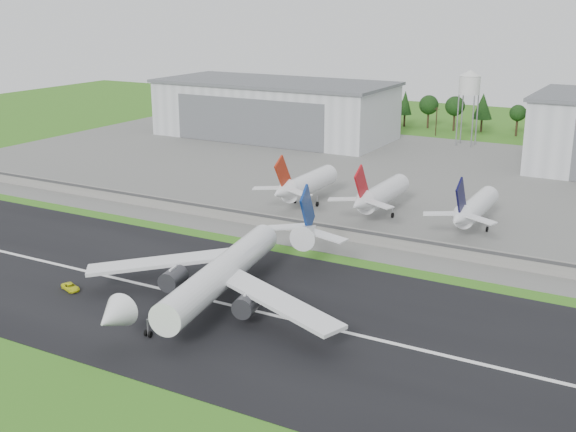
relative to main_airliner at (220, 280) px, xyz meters
The scene contains 14 objects.
ground 10.88m from the main_airliner, 79.98° to the right, with size 600.00×600.00×0.00m, color #3D6C19.
runway 5.15m from the main_airliner, 14.25° to the left, with size 320.00×60.00×0.10m, color black.
runway_centerline 5.09m from the main_airliner, 14.25° to the left, with size 220.00×1.00×0.02m, color white.
apron 110.55m from the main_airliner, 89.12° to the left, with size 320.00×150.00×0.10m, color slate.
blast_fence 45.55m from the main_airliner, 87.87° to the left, with size 240.00×0.61×3.50m.
hangar_west 174.10m from the main_airliner, 116.75° to the left, with size 97.00×44.00×23.20m.
water_tower 176.56m from the main_airliner, 91.08° to the left, with size 8.40×8.40×29.40m.
utility_poles 190.50m from the main_airliner, 89.49° to the left, with size 230.00×3.00×12.00m, color black, non-canonical shape.
treeline 205.49m from the main_airliner, 89.53° to the left, with size 320.00×16.00×22.00m, color black, non-canonical shape.
main_airliner is the anchor object (origin of this frame).
ground_vehicle 31.11m from the main_airliner, 163.56° to the right, with size 2.17×4.71×1.31m, color yellow.
parked_jet_red_a 69.37m from the main_airliner, 104.99° to the left, with size 7.36×31.29×16.70m.
parked_jet_red_b 67.12m from the main_airliner, 86.47° to the left, with size 7.36×31.29×16.60m.
parked_jet_navy 72.89m from the main_airliner, 66.70° to the left, with size 7.36×31.29×16.39m.
Camera 1 is at (69.84, -93.21, 54.56)m, focal length 45.00 mm.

